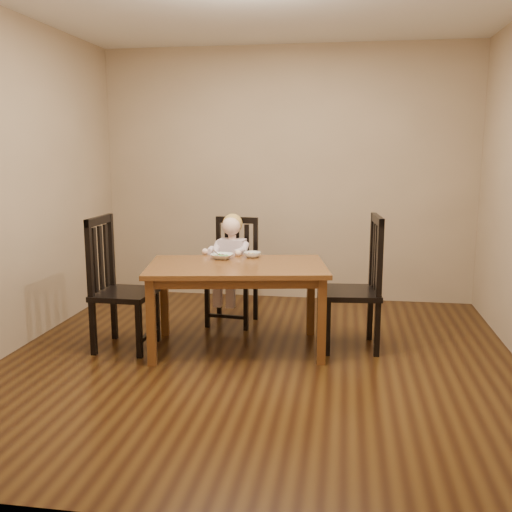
% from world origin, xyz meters
% --- Properties ---
extents(room, '(4.01, 4.01, 2.71)m').
position_xyz_m(room, '(0.00, 0.00, 1.35)').
color(room, '#3D250C').
rests_on(room, ground).
extents(dining_table, '(1.55, 1.09, 0.71)m').
position_xyz_m(dining_table, '(-0.21, 0.25, 0.63)').
color(dining_table, '#553513').
rests_on(dining_table, room).
extents(chair_child, '(0.47, 0.45, 0.99)m').
position_xyz_m(chair_child, '(-0.39, 0.98, 0.48)').
color(chair_child, black).
rests_on(chair_child, room).
extents(chair_left, '(0.46, 0.48, 1.09)m').
position_xyz_m(chair_left, '(-1.18, 0.12, 0.52)').
color(chair_left, black).
rests_on(chair_left, room).
extents(chair_right, '(0.50, 0.52, 1.10)m').
position_xyz_m(chair_right, '(0.76, 0.43, 0.53)').
color(chair_right, black).
rests_on(chair_right, room).
extents(toddler, '(0.36, 0.44, 0.56)m').
position_xyz_m(toddler, '(-0.39, 0.93, 0.62)').
color(toddler, silver).
rests_on(toddler, chair_child).
extents(bowl_peas, '(0.20, 0.20, 0.04)m').
position_xyz_m(bowl_peas, '(-0.38, 0.46, 0.73)').
color(bowl_peas, white).
rests_on(bowl_peas, dining_table).
extents(bowl_veg, '(0.19, 0.19, 0.05)m').
position_xyz_m(bowl_veg, '(-0.14, 0.57, 0.73)').
color(bowl_veg, white).
rests_on(bowl_veg, dining_table).
extents(fork, '(0.10, 0.10, 0.05)m').
position_xyz_m(fork, '(-0.42, 0.43, 0.75)').
color(fork, silver).
rests_on(fork, bowl_peas).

